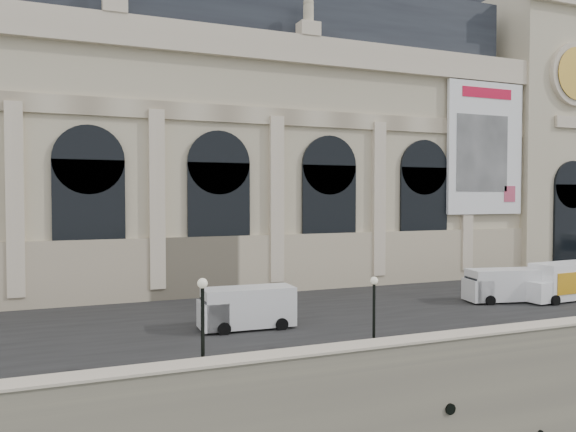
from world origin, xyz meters
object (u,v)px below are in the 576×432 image
box_truck (564,282)px  lamp_right (374,315)px  van_c (500,286)px  lamp_left (203,329)px  van_b (243,308)px

box_truck → lamp_right: (-21.58, -7.21, 0.50)m
van_c → lamp_left: lamp_left is taller
van_c → van_b: bearing=-177.3°
van_b → box_truck: 26.44m
van_b → lamp_left: size_ratio=1.30×
van_b → lamp_left: 9.42m
van_b → box_truck: bearing=-0.7°
van_b → box_truck: box_truck is taller
van_b → van_c: bearing=2.7°
van_c → box_truck: size_ratio=0.81×
box_truck → lamp_left: lamp_left is taller
van_c → box_truck: 5.42m
van_c → lamp_left: (-25.66, -9.26, 0.95)m
van_b → lamp_left: lamp_left is taller
lamp_left → van_b: bearing=61.5°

